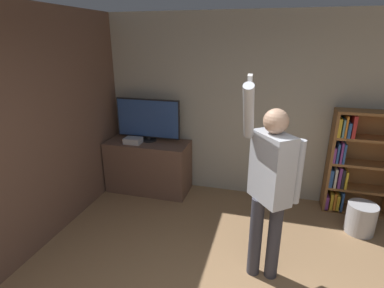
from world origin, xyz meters
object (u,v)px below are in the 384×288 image
waste_bin (361,218)px  person (270,182)px  television (148,120)px  bookshelf (354,164)px  game_console (133,141)px

waste_bin → person: bearing=-137.1°
television → waste_bin: size_ratio=2.62×
television → bookshelf: bearing=1.9°
bookshelf → waste_bin: bookshelf is taller
person → waste_bin: bearing=94.0°
television → bookshelf: size_ratio=0.69×
television → game_console: size_ratio=3.94×
television → bookshelf: (2.97, 0.10, -0.45)m
game_console → waste_bin: (3.21, -0.24, -0.66)m
game_console → bookshelf: bookshelf is taller
game_console → bookshelf: bearing=5.1°
television → waste_bin: television is taller
game_console → waste_bin: game_console is taller
waste_bin → game_console: bearing=175.6°
game_console → person: person is taller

